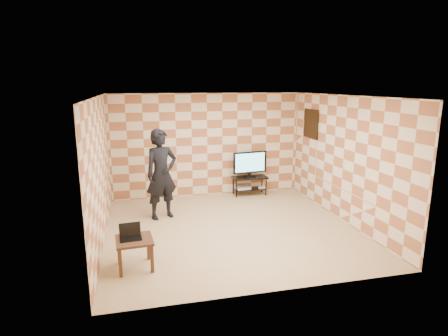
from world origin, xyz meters
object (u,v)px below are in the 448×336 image
Objects in this scene: tv at (250,163)px; tv_stand at (250,182)px; side_table at (134,244)px; person at (162,174)px.

tv_stand is at bearing 82.70° from tv.
person reaches higher than side_table.
side_table is 2.42m from person.
person reaches higher than tv.
side_table is at bearing -130.80° from tv_stand.
tv_stand is 0.51m from tv.
tv_stand is 2.78m from person.
side_table is at bearing -126.82° from person.
person is (-2.41, -1.24, 0.12)m from tv.
tv_stand and side_table have the same top height.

